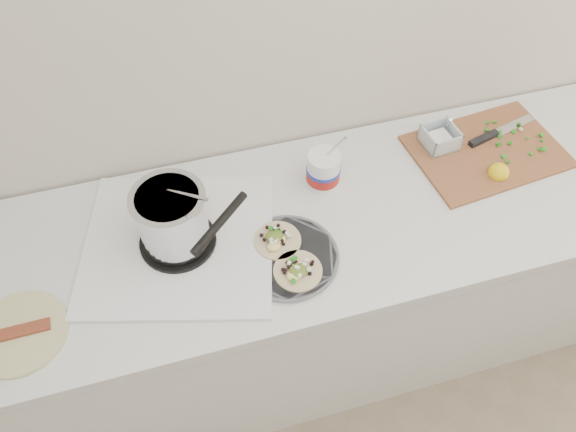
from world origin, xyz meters
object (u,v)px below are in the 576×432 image
object	(u,v)px
bacon_plate	(20,333)
cutboard	(483,147)
tub	(324,169)
stove	(174,227)
taco_plate	(287,255)

from	to	relation	value
bacon_plate	cutboard	bearing A→B (deg)	10.46
cutboard	tub	bearing A→B (deg)	173.43
stove	bacon_plate	bearing A→B (deg)	-143.97
stove	bacon_plate	xyz separation A→B (m)	(-0.43, -0.16, -0.08)
cutboard	bacon_plate	xyz separation A→B (m)	(-1.44, -0.27, -0.01)
taco_plate	bacon_plate	bearing A→B (deg)	-177.18
tub	bacon_plate	bearing A→B (deg)	-163.14
tub	cutboard	distance (m)	0.54
taco_plate	bacon_plate	world-z (taller)	taco_plate
tub	bacon_plate	size ratio (longest dim) A/B	0.95
tub	taco_plate	bearing A→B (deg)	-127.62
taco_plate	cutboard	bearing A→B (deg)	17.67
cutboard	stove	bearing A→B (deg)	179.83
bacon_plate	stove	bearing A→B (deg)	20.91
tub	cutboard	size ratio (longest dim) A/B	0.46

